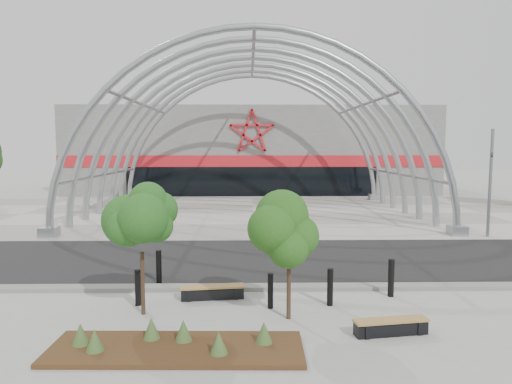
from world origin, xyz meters
name	(u,v)px	position (x,y,z in m)	size (l,w,h in m)	color
ground	(258,287)	(0.00, 0.00, 0.00)	(140.00, 140.00, 0.00)	#9A9A95
road	(256,259)	(0.00, 3.50, 0.01)	(140.00, 7.00, 0.02)	black
forecourt	(253,214)	(0.00, 15.50, 0.02)	(60.00, 17.00, 0.04)	gray
kerb	(258,287)	(0.00, -0.25, 0.06)	(60.00, 0.50, 0.12)	slate
arena_building	(251,150)	(0.00, 33.45, 3.99)	(34.00, 15.24, 8.00)	slate
vault_canopy	(253,214)	(0.00, 15.50, 0.02)	(20.80, 15.80, 20.36)	#959A9F
planting_bed	(173,344)	(-1.93, -4.48, 0.14)	(5.51, 1.80, 0.58)	#342311
signal_pole	(490,181)	(11.30, 7.60, 2.74)	(0.24, 0.74, 5.23)	slate
street_tree_0	(141,227)	(-3.08, -2.30, 2.33)	(1.42, 1.42, 3.25)	black
street_tree_1	(289,228)	(0.73, -2.68, 2.37)	(1.39, 1.39, 3.29)	black
bench_0	(212,292)	(-1.35, -1.11, 0.19)	(1.88, 0.62, 0.39)	black
bench_1	(391,327)	(3.04, -3.71, 0.18)	(1.82, 0.66, 0.37)	black
bollard_0	(159,267)	(-3.18, 0.38, 0.55)	(0.17, 0.17, 1.09)	black
bollard_1	(138,287)	(-3.38, -1.62, 0.51)	(0.16, 0.16, 1.01)	black
bollard_2	(270,291)	(0.30, -1.90, 0.48)	(0.15, 0.15, 0.97)	black
bollard_3	(330,287)	(1.97, -1.71, 0.52)	(0.17, 0.17, 1.04)	black
bollard_4	(391,278)	(3.89, -0.99, 0.56)	(0.18, 0.18, 1.11)	black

